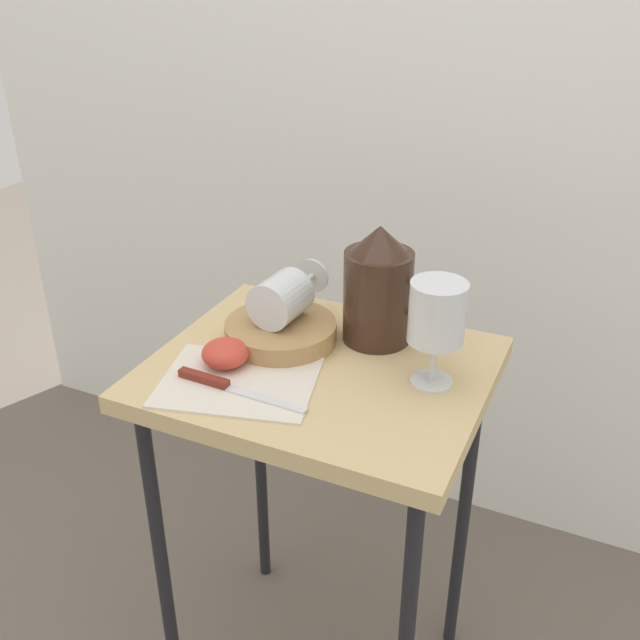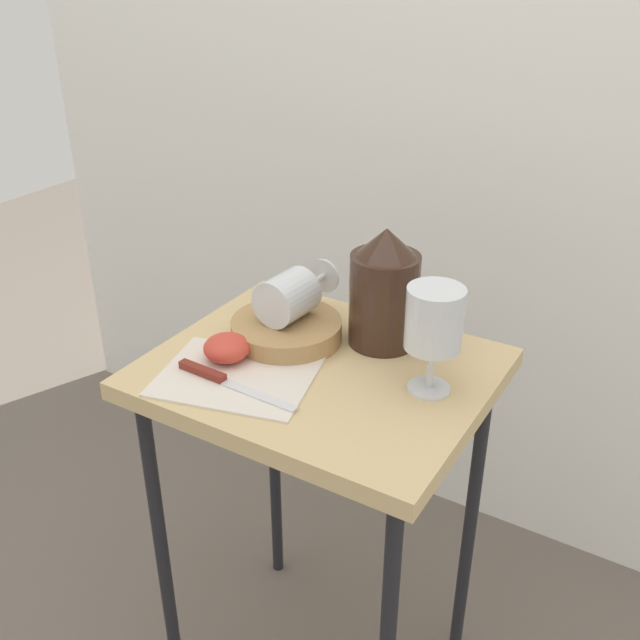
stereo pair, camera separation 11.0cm
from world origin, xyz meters
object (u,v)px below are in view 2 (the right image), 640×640
at_px(apple_half_left, 227,348).
at_px(knife, 219,378).
at_px(basket_tray, 286,330).
at_px(wine_glass_tipped_near, 288,296).
at_px(table, 320,409).
at_px(pitcher, 385,298).
at_px(wine_glass_upright, 434,324).

xyz_separation_m(apple_half_left, knife, (0.03, -0.06, -0.02)).
relative_size(basket_tray, wine_glass_tipped_near, 1.19).
bearing_deg(apple_half_left, table, 26.10).
xyz_separation_m(basket_tray, wine_glass_tipped_near, (-0.00, 0.01, 0.06)).
distance_m(pitcher, knife, 0.29).
relative_size(basket_tray, apple_half_left, 2.49).
distance_m(table, wine_glass_tipped_near, 0.19).
bearing_deg(table, knife, -130.03).
xyz_separation_m(table, apple_half_left, (-0.13, -0.06, 0.11)).
relative_size(apple_half_left, knife, 0.34).
bearing_deg(basket_tray, knife, -94.26).
height_order(basket_tray, wine_glass_tipped_near, wine_glass_tipped_near).
bearing_deg(knife, wine_glass_upright, 27.93).
bearing_deg(table, wine_glass_upright, 7.91).
bearing_deg(table, basket_tray, 154.66).
relative_size(table, wine_glass_upright, 4.31).
bearing_deg(basket_tray, wine_glass_upright, -4.07).
distance_m(table, pitcher, 0.21).
distance_m(table, basket_tray, 0.14).
relative_size(wine_glass_tipped_near, apple_half_left, 2.10).
relative_size(wine_glass_upright, apple_half_left, 2.23).
height_order(pitcher, knife, pitcher).
relative_size(pitcher, wine_glass_upright, 1.21).
distance_m(wine_glass_tipped_near, apple_half_left, 0.13).
bearing_deg(wine_glass_upright, apple_half_left, -163.81).
xyz_separation_m(pitcher, wine_glass_tipped_near, (-0.14, -0.06, -0.01)).
xyz_separation_m(wine_glass_tipped_near, knife, (-0.01, -0.18, -0.07)).
bearing_deg(wine_glass_tipped_near, apple_half_left, -108.45).
bearing_deg(wine_glass_upright, knife, -152.07).
height_order(table, apple_half_left, apple_half_left).
distance_m(wine_glass_tipped_near, knife, 0.19).
relative_size(basket_tray, knife, 0.85).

